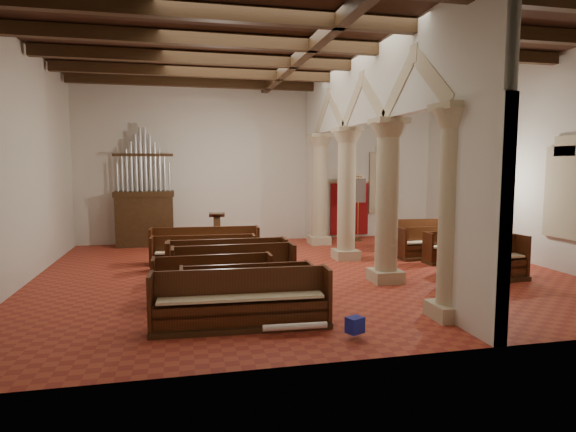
# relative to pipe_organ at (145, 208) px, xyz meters

# --- Properties ---
(floor) EXTENTS (14.00, 14.00, 0.00)m
(floor) POSITION_rel_pipe_organ_xyz_m (4.50, -5.50, -1.37)
(floor) COLOR #9C3622
(floor) RESTS_ON ground
(ceiling) EXTENTS (14.00, 14.00, 0.00)m
(ceiling) POSITION_rel_pipe_organ_xyz_m (4.50, -5.50, 4.63)
(ceiling) COLOR black
(ceiling) RESTS_ON wall_back
(wall_back) EXTENTS (14.00, 0.02, 6.00)m
(wall_back) POSITION_rel_pipe_organ_xyz_m (4.50, 0.50, 1.63)
(wall_back) COLOR beige
(wall_back) RESTS_ON floor
(wall_front) EXTENTS (14.00, 0.02, 6.00)m
(wall_front) POSITION_rel_pipe_organ_xyz_m (4.50, -11.50, 1.63)
(wall_front) COLOR beige
(wall_front) RESTS_ON floor
(wall_left) EXTENTS (0.02, 12.00, 6.00)m
(wall_left) POSITION_rel_pipe_organ_xyz_m (-2.50, -5.50, 1.63)
(wall_left) COLOR beige
(wall_left) RESTS_ON floor
(wall_right) EXTENTS (0.02, 12.00, 6.00)m
(wall_right) POSITION_rel_pipe_organ_xyz_m (11.50, -5.50, 1.63)
(wall_right) COLOR beige
(wall_right) RESTS_ON floor
(ceiling_beams) EXTENTS (13.80, 11.80, 0.30)m
(ceiling_beams) POSITION_rel_pipe_organ_xyz_m (4.50, -5.50, 4.45)
(ceiling_beams) COLOR #372511
(ceiling_beams) RESTS_ON wall_back
(arcade) EXTENTS (0.90, 11.90, 6.00)m
(arcade) POSITION_rel_pipe_organ_xyz_m (6.30, -5.50, 2.19)
(arcade) COLOR tan
(arcade) RESTS_ON floor
(window_right_a) EXTENTS (0.03, 1.00, 2.20)m
(window_right_a) POSITION_rel_pipe_organ_xyz_m (11.48, -7.00, 0.83)
(window_right_a) COLOR #306E52
(window_right_a) RESTS_ON wall_right
(window_right_b) EXTENTS (0.03, 1.00, 2.20)m
(window_right_b) POSITION_rel_pipe_organ_xyz_m (11.48, -3.00, 0.83)
(window_right_b) COLOR #306E52
(window_right_b) RESTS_ON wall_right
(window_back) EXTENTS (1.00, 0.03, 2.20)m
(window_back) POSITION_rel_pipe_organ_xyz_m (9.50, 0.48, 0.83)
(window_back) COLOR #306E52
(window_back) RESTS_ON wall_back
(pipe_organ) EXTENTS (2.10, 0.85, 4.40)m
(pipe_organ) POSITION_rel_pipe_organ_xyz_m (0.00, 0.00, 0.00)
(pipe_organ) COLOR #372511
(pipe_organ) RESTS_ON floor
(lectern) EXTENTS (0.56, 0.57, 1.33)m
(lectern) POSITION_rel_pipe_organ_xyz_m (2.50, -1.38, -0.82)
(lectern) COLOR #3B2212
(lectern) RESTS_ON floor
(dossal_curtain) EXTENTS (1.80, 0.07, 2.17)m
(dossal_curtain) POSITION_rel_pipe_organ_xyz_m (8.00, 0.42, -0.21)
(dossal_curtain) COLOR maroon
(dossal_curtain) RESTS_ON floor
(processional_banner) EXTENTS (0.60, 0.76, 2.61)m
(processional_banner) POSITION_rel_pipe_organ_xyz_m (8.00, -0.58, -0.54)
(processional_banner) COLOR #372511
(processional_banner) RESTS_ON floor
(hymnal_box_a) EXTENTS (0.34, 0.31, 0.27)m
(hymnal_box_a) POSITION_rel_pipe_organ_xyz_m (4.13, -10.62, -1.13)
(hymnal_box_a) COLOR navy
(hymnal_box_a) RESTS_ON floor
(hymnal_box_b) EXTENTS (0.39, 0.33, 0.36)m
(hymnal_box_b) POSITION_rel_pipe_organ_xyz_m (3.34, -7.32, -1.09)
(hymnal_box_b) COLOR navy
(hymnal_box_b) RESTS_ON floor
(hymnal_box_c) EXTENTS (0.35, 0.30, 0.32)m
(hymnal_box_c) POSITION_rel_pipe_organ_xyz_m (3.95, -5.39, -1.11)
(hymnal_box_c) COLOR #161F99
(hymnal_box_c) RESTS_ON floor
(tube_heater_a) EXTENTS (1.13, 0.17, 0.11)m
(tube_heater_a) POSITION_rel_pipe_organ_xyz_m (3.17, -10.26, -1.21)
(tube_heater_a) COLOR white
(tube_heater_a) RESTS_ON floor
(tube_heater_b) EXTENTS (0.99, 0.22, 0.10)m
(tube_heater_b) POSITION_rel_pipe_organ_xyz_m (2.91, -9.43, -1.21)
(tube_heater_b) COLOR white
(tube_heater_b) RESTS_ON floor
(nave_pew_0) EXTENTS (3.25, 0.86, 1.06)m
(nave_pew_0) POSITION_rel_pipe_organ_xyz_m (2.32, -9.68, -1.02)
(nave_pew_0) COLOR #372511
(nave_pew_0) RESTS_ON floor
(nave_pew_1) EXTENTS (2.60, 0.69, 0.98)m
(nave_pew_1) POSITION_rel_pipe_organ_xyz_m (2.53, -8.90, -1.05)
(nave_pew_1) COLOR #372511
(nave_pew_1) RESTS_ON floor
(nave_pew_2) EXTENTS (2.53, 0.69, 1.00)m
(nave_pew_2) POSITION_rel_pipe_organ_xyz_m (1.93, -7.90, -1.04)
(nave_pew_2) COLOR #372511
(nave_pew_2) RESTS_ON floor
(nave_pew_3) EXTENTS (2.80, 0.77, 1.11)m
(nave_pew_3) POSITION_rel_pipe_organ_xyz_m (2.45, -7.29, -1.00)
(nave_pew_3) COLOR #372511
(nave_pew_3) RESTS_ON floor
(nave_pew_4) EXTENTS (2.92, 0.77, 1.11)m
(nave_pew_4) POSITION_rel_pipe_organ_xyz_m (2.39, -6.39, -1.00)
(nave_pew_4) COLOR #372511
(nave_pew_4) RESTS_ON floor
(nave_pew_5) EXTENTS (2.53, 0.67, 0.96)m
(nave_pew_5) POSITION_rel_pipe_organ_xyz_m (2.13, -5.54, -1.05)
(nave_pew_5) COLOR #372511
(nave_pew_5) RESTS_ON floor
(nave_pew_6) EXTENTS (2.92, 0.79, 0.96)m
(nave_pew_6) POSITION_rel_pipe_organ_xyz_m (1.88, -4.56, -1.06)
(nave_pew_6) COLOR #372511
(nave_pew_6) RESTS_ON floor
(nave_pew_7) EXTENTS (3.27, 0.87, 1.07)m
(nave_pew_7) POSITION_rel_pipe_organ_xyz_m (1.98, -3.60, -1.02)
(nave_pew_7) COLOR #372511
(nave_pew_7) RESTS_ON floor
(aisle_pew_0) EXTENTS (2.06, 0.87, 1.14)m
(aisle_pew_0) POSITION_rel_pipe_organ_xyz_m (8.91, -7.44, -0.98)
(aisle_pew_0) COLOR #372511
(aisle_pew_0) RESTS_ON floor
(aisle_pew_1) EXTENTS (1.89, 0.79, 1.01)m
(aisle_pew_1) POSITION_rel_pipe_organ_xyz_m (9.36, -6.38, -1.03)
(aisle_pew_1) COLOR #372511
(aisle_pew_1) RESTS_ON floor
(aisle_pew_2) EXTENTS (1.97, 0.68, 0.95)m
(aisle_pew_2) POSITION_rel_pipe_organ_xyz_m (9.35, -5.25, -1.05)
(aisle_pew_2) COLOR #372511
(aisle_pew_2) RESTS_ON floor
(aisle_pew_3) EXTENTS (1.84, 0.69, 0.99)m
(aisle_pew_3) POSITION_rel_pipe_organ_xyz_m (8.84, -4.47, -1.04)
(aisle_pew_3) COLOR #372511
(aisle_pew_3) RESTS_ON floor
(aisle_pew_4) EXTENTS (1.98, 0.86, 1.10)m
(aisle_pew_4) POSITION_rel_pipe_organ_xyz_m (9.14, -3.29, -1.00)
(aisle_pew_4) COLOR #372511
(aisle_pew_4) RESTS_ON floor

